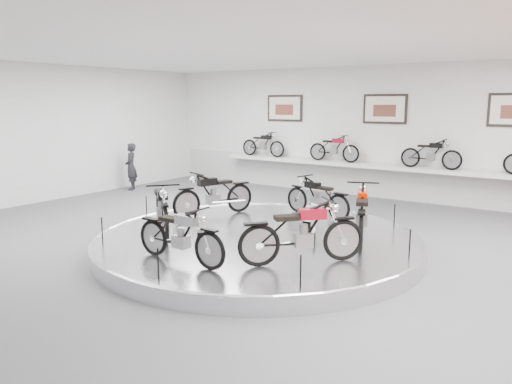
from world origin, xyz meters
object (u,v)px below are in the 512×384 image
Objects in this scene: bike_b at (317,197)px; bike_d at (162,207)px; visitor at (131,167)px; shelf at (379,167)px; bike_e at (180,234)px; bike_a at (362,213)px; bike_f at (302,232)px; display_platform at (257,243)px; bike_c at (214,194)px.

bike_b is 3.62m from bike_d.
visitor reaches higher than bike_b.
shelf is 6.81× the size of bike_e.
bike_e is 1.03× the size of visitor.
bike_f is (-0.23, -1.88, -0.00)m from bike_a.
bike_a is 1.16× the size of visitor.
bike_f reaches higher than bike_e.
bike_e is (-0.25, -4.27, 0.01)m from bike_b.
bike_c reaches higher than display_platform.
visitor is (-7.40, 3.28, 0.63)m from display_platform.
bike_d is at bearing -102.46° from shelf.
display_platform is 2.02m from bike_f.
bike_f reaches higher than shelf.
bike_b is 1.01× the size of visitor.
bike_b is 7.67m from visitor.
display_platform is at bearing 84.83° from bike_c.
bike_c reaches higher than bike_e.
bike_d is at bearing -148.86° from display_platform.
bike_f is at bearing 38.83° from bike_d.
shelf is 6.07× the size of bike_a.
shelf is at bearing -178.29° from bike_c.
bike_e is at bearing 99.19° from bike_b.
display_platform is at bearing 24.22° from visitor.
bike_c is 1.10× the size of bike_e.
bike_d is (-1.82, -3.13, 0.08)m from bike_b.
bike_c is 0.97× the size of bike_d.
bike_e is at bearing 3.75° from bike_d.
visitor is (-7.33, 5.40, 0.01)m from bike_e.
bike_e is at bearing -91.84° from display_platform.
bike_c is at bearing 46.11° from bike_b.
bike_e is 1.99m from bike_f.
bike_c is 0.99× the size of bike_f.
bike_d is 1.17× the size of visitor.
bike_a is 3.63m from bike_c.
bike_f reaches higher than bike_b.
bike_a is 1.02× the size of bike_c.
bike_d is 1.93m from bike_e.
bike_a is 3.91m from bike_d.
bike_e is at bearing 50.04° from bike_c.
bike_c is (-1.80, 0.83, 0.67)m from display_platform.
display_platform is 2.09m from bike_c.
visitor is at bearing -176.81° from bike_d.
shelf is 8.52m from bike_e.
bike_f reaches higher than display_platform.
display_platform is 3.97× the size of bike_e.
shelf is at bearing 90.93° from bike_e.
shelf is 7.60m from bike_f.
bike_a reaches higher than display_platform.
bike_d is 3.23m from bike_f.
bike_f is at bearing 126.49° from bike_b.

